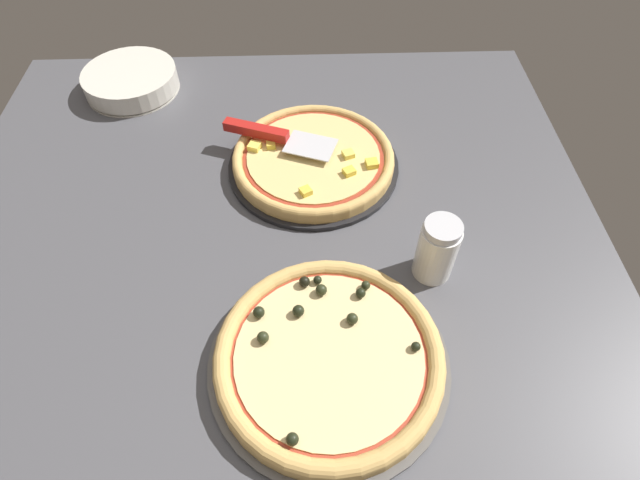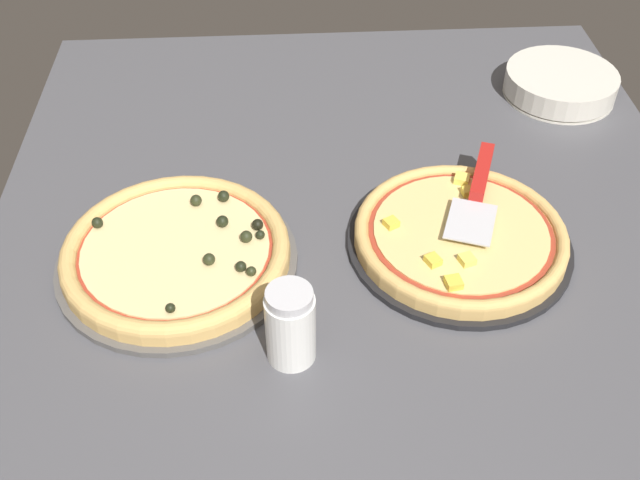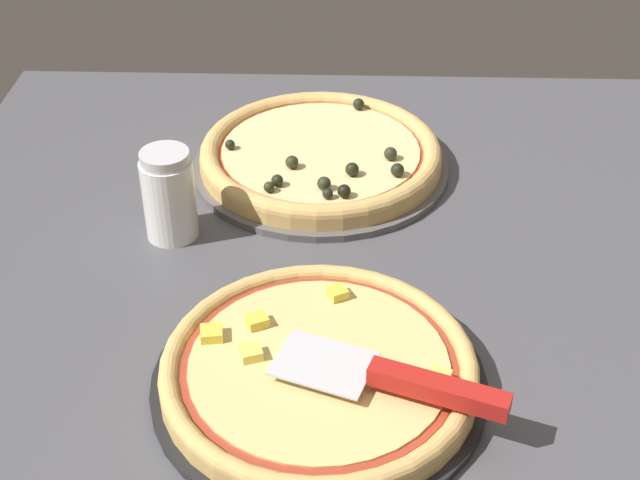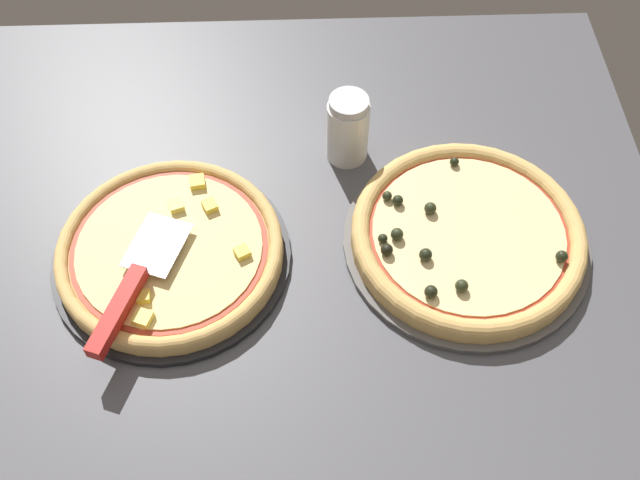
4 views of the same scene
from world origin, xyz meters
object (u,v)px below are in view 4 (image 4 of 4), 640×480
(pizza_front, at_px, (170,250))
(parmesan_shaker, at_px, (348,129))
(pizza_back, at_px, (468,235))
(serving_spatula, at_px, (126,296))

(pizza_front, bearing_deg, parmesan_shaker, 126.37)
(pizza_back, xyz_separation_m, serving_spatula, (0.10, -0.47, 0.03))
(serving_spatula, bearing_deg, pizza_front, 153.37)
(pizza_back, relative_size, serving_spatula, 1.45)
(pizza_front, height_order, serving_spatula, serving_spatula)
(serving_spatula, bearing_deg, parmesan_shaker, 132.69)
(pizza_front, height_order, parmesan_shaker, parmesan_shaker)
(serving_spatula, xyz_separation_m, parmesan_shaker, (-0.28, 0.31, 0.01))
(parmesan_shaker, bearing_deg, pizza_front, -53.63)
(pizza_front, xyz_separation_m, serving_spatula, (0.09, -0.05, 0.03))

